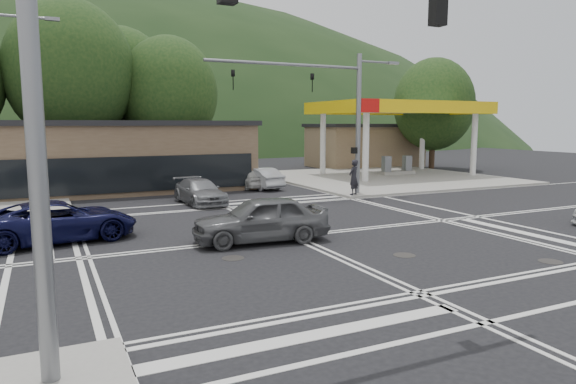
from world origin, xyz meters
name	(u,v)px	position (x,y,z in m)	size (l,w,h in m)	color
ground	(292,236)	(0.00, 0.00, 0.00)	(120.00, 120.00, 0.00)	black
sidewalk_ne	(383,178)	(15.00, 15.00, 0.07)	(16.00, 16.00, 0.15)	gray
gas_station_canopy	(398,112)	(16.99, 15.99, 5.04)	(12.32, 8.34, 5.75)	silver
convenience_store	(364,147)	(20.00, 25.00, 1.90)	(10.00, 6.00, 3.80)	#846B4F
commercial_row	(45,160)	(-8.00, 17.00, 2.00)	(24.00, 8.00, 4.00)	brown
hill_north	(89,145)	(0.00, 90.00, 0.00)	(252.00, 126.00, 140.00)	#1C3216
tree_n_b	(70,72)	(-6.00, 24.00, 7.79)	(9.00, 9.00, 12.98)	#382619
tree_n_c	(169,93)	(1.00, 24.00, 6.49)	(7.60, 7.60, 10.87)	#382619
tree_n_e	(121,86)	(-2.00, 28.00, 7.14)	(8.40, 8.40, 11.98)	#382619
tree_ne	(434,104)	(24.00, 20.00, 5.84)	(7.20, 7.20, 9.99)	#382619
streetlight_nw	(31,102)	(-8.44, 9.00, 5.05)	(2.50, 0.25, 9.00)	slate
signal_mast_ne	(340,106)	(6.95, 8.20, 5.07)	(11.65, 0.30, 8.00)	slate
signal_mast_sw	(157,61)	(-6.39, -8.20, 5.12)	(9.14, 0.28, 8.00)	slate
car_blue_west	(59,221)	(-7.74, 2.80, 0.73)	(2.42, 5.24, 1.46)	black
car_grey_center	(261,219)	(-1.37, -0.30, 0.81)	(1.91, 4.76, 1.62)	#535457
car_queue_a	(259,178)	(4.26, 13.50, 0.67)	(1.42, 4.06, 1.34)	#AEB0B5
car_queue_b	(251,177)	(3.91, 14.00, 0.68)	(1.61, 4.01, 1.37)	silver
car_northbound	(200,192)	(-0.90, 9.00, 0.64)	(1.79, 4.40, 1.28)	slate
pedestrian	(354,177)	(7.50, 7.50, 1.14)	(0.72, 0.47, 1.98)	black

